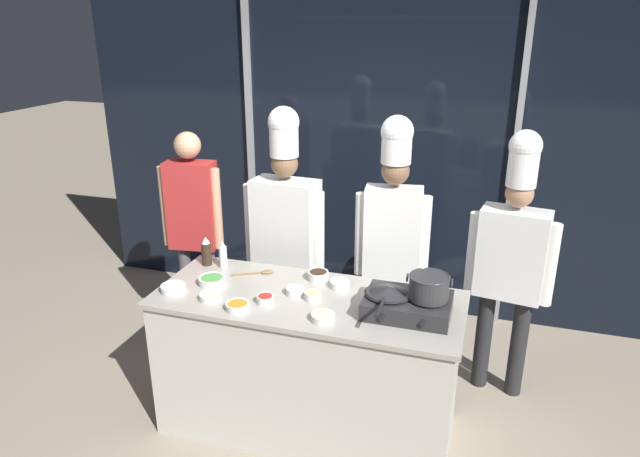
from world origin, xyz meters
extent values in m
plane|color=gray|center=(0.00, 0.00, 0.00)|extent=(24.00, 24.00, 0.00)
cube|color=black|center=(0.00, 1.82, 1.35)|extent=(5.31, 0.04, 2.70)
cube|color=gray|center=(-1.13, 1.77, 1.35)|extent=(0.05, 0.05, 2.70)
cube|color=gray|center=(1.13, 1.77, 1.35)|extent=(0.05, 0.05, 2.70)
cube|color=beige|center=(0.00, 0.00, 0.45)|extent=(1.79, 0.73, 0.89)
cube|color=#A39E93|center=(0.00, 0.00, 0.91)|extent=(1.85, 0.76, 0.03)
cube|color=#28282B|center=(0.60, -0.01, 0.97)|extent=(0.48, 0.35, 0.10)
cylinder|color=black|center=(0.49, -0.01, 1.03)|extent=(0.19, 0.19, 0.01)
cylinder|color=black|center=(0.49, -0.20, 0.97)|extent=(0.03, 0.01, 0.03)
cylinder|color=black|center=(0.71, -0.01, 1.03)|extent=(0.19, 0.19, 0.01)
cylinder|color=black|center=(0.71, -0.20, 0.97)|extent=(0.03, 0.01, 0.03)
cylinder|color=#232326|center=(0.49, -0.01, 1.04)|extent=(0.26, 0.26, 0.01)
cone|color=#232326|center=(0.49, -0.01, 1.05)|extent=(0.27, 0.27, 0.04)
cylinder|color=black|center=(0.49, -0.25, 1.06)|extent=(0.02, 0.21, 0.02)
cylinder|color=#333335|center=(0.71, -0.01, 1.10)|extent=(0.22, 0.22, 0.13)
torus|color=#333335|center=(0.71, -0.01, 1.17)|extent=(0.22, 0.22, 0.01)
torus|color=#333335|center=(0.59, -0.01, 1.14)|extent=(0.01, 0.05, 0.05)
torus|color=#333335|center=(0.83, -0.01, 1.14)|extent=(0.01, 0.05, 0.05)
cylinder|color=white|center=(-0.67, 0.25, 1.00)|extent=(0.05, 0.05, 0.15)
cone|color=white|center=(-0.67, 0.25, 1.09)|extent=(0.04, 0.04, 0.04)
cylinder|color=#332319|center=(-0.80, 0.25, 1.00)|extent=(0.07, 0.07, 0.16)
cone|color=white|center=(-0.80, 0.25, 1.10)|extent=(0.06, 0.06, 0.04)
cylinder|color=white|center=(-0.54, -0.19, 0.94)|extent=(0.13, 0.13, 0.03)
torus|color=white|center=(-0.54, -0.19, 0.96)|extent=(0.13, 0.13, 0.01)
cylinder|color=beige|center=(-0.54, -0.19, 0.95)|extent=(0.11, 0.11, 0.02)
cylinder|color=white|center=(-0.01, 0.25, 0.95)|extent=(0.13, 0.13, 0.05)
torus|color=white|center=(-0.01, 0.25, 0.98)|extent=(0.14, 0.14, 0.01)
cylinder|color=#382319|center=(-0.01, 0.25, 0.96)|extent=(0.11, 0.11, 0.03)
cylinder|color=white|center=(-0.09, 0.02, 0.94)|extent=(0.11, 0.11, 0.04)
torus|color=white|center=(-0.09, 0.02, 0.97)|extent=(0.11, 0.11, 0.01)
cylinder|color=silver|center=(-0.09, 0.02, 0.96)|extent=(0.09, 0.09, 0.02)
cylinder|color=white|center=(-0.81, -0.16, 0.94)|extent=(0.15, 0.15, 0.04)
torus|color=white|center=(-0.81, -0.16, 0.96)|extent=(0.15, 0.15, 0.01)
cylinder|color=silver|center=(-0.81, -0.16, 0.95)|extent=(0.12, 0.12, 0.02)
cylinder|color=white|center=(0.17, -0.23, 0.94)|extent=(0.13, 0.13, 0.04)
torus|color=white|center=(0.17, -0.23, 0.96)|extent=(0.13, 0.13, 0.01)
cylinder|color=beige|center=(0.17, -0.23, 0.95)|extent=(0.11, 0.11, 0.02)
cylinder|color=white|center=(-0.34, -0.25, 0.94)|extent=(0.14, 0.14, 0.04)
torus|color=white|center=(-0.34, -0.25, 0.96)|extent=(0.14, 0.14, 0.01)
cylinder|color=orange|center=(-0.34, -0.25, 0.95)|extent=(0.11, 0.11, 0.02)
cylinder|color=white|center=(-0.63, -0.01, 0.95)|extent=(0.17, 0.17, 0.04)
torus|color=white|center=(-0.63, -0.01, 0.97)|extent=(0.17, 0.17, 0.01)
cylinder|color=#4C9E47|center=(-0.63, -0.01, 0.96)|extent=(0.14, 0.14, 0.02)
cylinder|color=white|center=(0.15, 0.19, 0.94)|extent=(0.12, 0.12, 0.04)
torus|color=white|center=(0.15, 0.19, 0.97)|extent=(0.13, 0.13, 0.01)
cylinder|color=silver|center=(0.15, 0.19, 0.96)|extent=(0.10, 0.10, 0.02)
cylinder|color=white|center=(0.04, -0.02, 0.95)|extent=(0.10, 0.10, 0.05)
torus|color=white|center=(0.04, -0.02, 0.97)|extent=(0.10, 0.10, 0.01)
cylinder|color=#E0C689|center=(0.04, -0.02, 0.96)|extent=(0.08, 0.08, 0.03)
cylinder|color=white|center=(-0.21, -0.14, 0.95)|extent=(0.10, 0.10, 0.04)
torus|color=white|center=(-0.21, -0.14, 0.97)|extent=(0.10, 0.10, 0.01)
cylinder|color=red|center=(-0.21, -0.14, 0.96)|extent=(0.08, 0.08, 0.02)
cube|color=olive|center=(-0.48, 0.18, 0.93)|extent=(0.17, 0.11, 0.01)
ellipsoid|color=olive|center=(-0.36, 0.25, 0.93)|extent=(0.10, 0.09, 0.02)
cylinder|color=#4C4C51|center=(-1.06, 0.74, 0.41)|extent=(0.09, 0.09, 0.83)
cylinder|color=#4C4C51|center=(-1.25, 0.71, 0.41)|extent=(0.09, 0.09, 0.83)
cube|color=#B72D2D|center=(-1.16, 0.73, 1.16)|extent=(0.38, 0.23, 0.67)
cylinder|color=tan|center=(-0.95, 0.73, 1.15)|extent=(0.07, 0.07, 0.62)
cylinder|color=tan|center=(-1.35, 0.67, 1.15)|extent=(0.07, 0.07, 0.62)
sphere|color=tan|center=(-1.16, 0.73, 1.62)|extent=(0.20, 0.20, 0.20)
cylinder|color=#4C4C51|center=(-0.27, 0.68, 0.39)|extent=(0.12, 0.12, 0.79)
cylinder|color=#4C4C51|center=(-0.52, 0.70, 0.39)|extent=(0.12, 0.12, 0.79)
cube|color=white|center=(-0.39, 0.69, 1.11)|extent=(0.48, 0.28, 0.64)
cylinder|color=white|center=(-0.14, 0.64, 1.09)|extent=(0.09, 0.09, 0.59)
cylinder|color=white|center=(-0.66, 0.68, 1.09)|extent=(0.09, 0.09, 0.59)
sphere|color=brown|center=(-0.39, 0.69, 1.55)|extent=(0.19, 0.19, 0.19)
cylinder|color=white|center=(-0.39, 0.69, 1.71)|extent=(0.20, 0.20, 0.23)
sphere|color=white|center=(-0.39, 0.69, 1.83)|extent=(0.21, 0.21, 0.21)
cylinder|color=#2D3856|center=(0.47, 0.76, 0.39)|extent=(0.10, 0.10, 0.79)
cylinder|color=#2D3856|center=(0.26, 0.73, 0.39)|extent=(0.10, 0.10, 0.79)
cube|color=white|center=(0.37, 0.75, 1.11)|extent=(0.41, 0.25, 0.64)
cylinder|color=white|center=(0.58, 0.74, 1.09)|extent=(0.08, 0.08, 0.59)
cylinder|color=white|center=(0.16, 0.69, 1.09)|extent=(0.08, 0.08, 0.59)
sphere|color=brown|center=(0.37, 0.75, 1.54)|extent=(0.19, 0.19, 0.19)
cylinder|color=white|center=(0.37, 0.75, 1.70)|extent=(0.20, 0.20, 0.21)
sphere|color=white|center=(0.37, 0.75, 1.80)|extent=(0.21, 0.21, 0.21)
cylinder|color=#232326|center=(1.27, 0.75, 0.37)|extent=(0.11, 0.11, 0.74)
cylinder|color=#232326|center=(1.04, 0.79, 0.37)|extent=(0.11, 0.11, 0.74)
cube|color=white|center=(1.15, 0.77, 1.04)|extent=(0.46, 0.29, 0.60)
cylinder|color=white|center=(1.38, 0.70, 1.02)|extent=(0.09, 0.09, 0.55)
cylinder|color=white|center=(0.91, 0.77, 1.02)|extent=(0.09, 0.09, 0.55)
sphere|color=#A87A5B|center=(1.15, 0.77, 1.45)|extent=(0.18, 0.18, 0.18)
cylinder|color=white|center=(1.15, 0.77, 1.63)|extent=(0.19, 0.19, 0.26)
sphere|color=white|center=(1.15, 0.77, 1.75)|extent=(0.20, 0.20, 0.20)
camera|label=1|loc=(0.97, -2.88, 2.50)|focal=32.00mm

